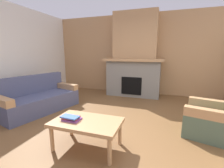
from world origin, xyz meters
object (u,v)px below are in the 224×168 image
at_px(couch, 38,99).
at_px(armchair, 213,119).
at_px(fireplace, 134,60).
at_px(coffee_table, 87,124).

distance_m(couch, armchair, 3.74).
relative_size(fireplace, armchair, 2.92).
bearing_deg(couch, armchair, 0.19).
distance_m(fireplace, couch, 3.09).
xyz_separation_m(fireplace, armchair, (1.80, -2.22, -0.87)).
height_order(fireplace, armchair, fireplace).
relative_size(couch, armchair, 2.11).
xyz_separation_m(fireplace, coffee_table, (-0.08, -3.23, -0.79)).
bearing_deg(armchair, fireplace, 129.00).
relative_size(armchair, coffee_table, 0.93).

